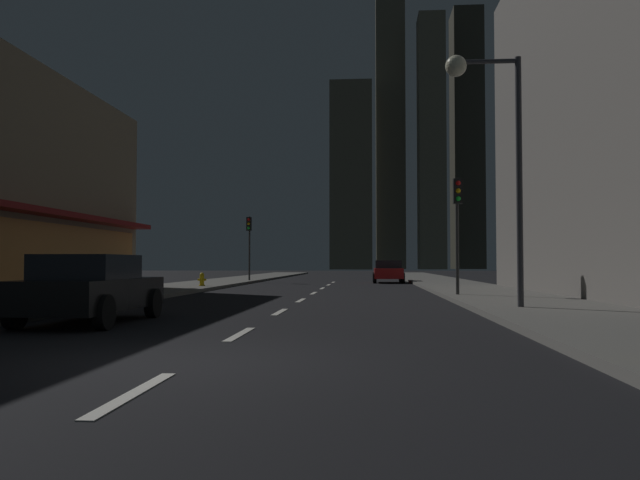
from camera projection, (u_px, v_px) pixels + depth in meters
name	position (u px, v px, depth m)	size (l,w,h in m)	color
ground_plane	(331.00, 284.00, 40.12)	(78.00, 136.00, 0.10)	black
sidewalk_right	(444.00, 283.00, 39.60)	(4.00, 76.00, 0.15)	#605E59
sidewalk_left	(221.00, 282.00, 40.64)	(4.00, 76.00, 0.15)	#605E59
lane_marking_center	(308.00, 296.00, 24.37)	(0.16, 38.60, 0.01)	silver
skyscraper_distant_tall	(351.00, 176.00, 131.87)	(8.57, 6.80, 38.40)	brown
skyscraper_distant_mid	(390.00, 102.00, 139.84)	(6.25, 6.13, 72.70)	brown
skyscraper_distant_short	(431.00, 142.00, 134.58)	(5.49, 6.97, 53.42)	#65604B
skyscraper_distant_slender	(467.00, 140.00, 141.62)	(6.48, 8.90, 57.03)	#373429
car_parked_near	(90.00, 288.00, 13.58)	(1.98, 4.24, 1.45)	black
car_parked_far	(388.00, 271.00, 41.56)	(1.98, 4.24, 1.45)	#B21919
fire_hydrant_far_left	(202.00, 280.00, 31.68)	(0.42, 0.30, 0.65)	gold
traffic_light_near_right	(458.00, 210.00, 23.01)	(0.32, 0.48, 4.20)	#2D2D2D
traffic_light_far_left	(249.00, 234.00, 42.16)	(0.32, 0.48, 4.20)	#2D2D2D
street_lamp_right	(487.00, 118.00, 16.72)	(1.96, 0.56, 6.58)	#38383D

